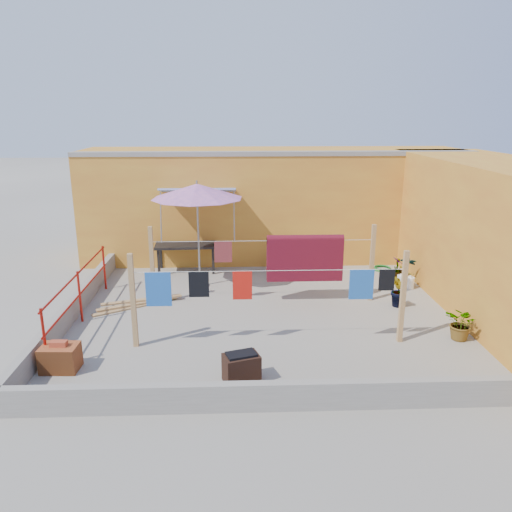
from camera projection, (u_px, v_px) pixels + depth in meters
name	position (u px, v px, depth m)	size (l,w,h in m)	color
ground	(265.00, 315.00, 10.80)	(80.00, 80.00, 0.00)	#9E998E
wall_back	(273.00, 203.00, 14.88)	(11.00, 3.27, 3.21)	gold
wall_right	(510.00, 241.00, 10.56)	(2.40, 9.00, 3.20)	gold
parapet_front	(279.00, 396.00, 7.31)	(8.30, 0.16, 0.44)	gray
parapet_left	(73.00, 308.00, 10.58)	(0.16, 7.30, 0.44)	gray
red_railing	(79.00, 289.00, 10.26)	(0.05, 4.20, 1.10)	#A71810
clothesline_rig	(298.00, 263.00, 11.09)	(5.09, 2.35, 1.80)	tan
patio_umbrella	(197.00, 192.00, 11.93)	(2.35, 2.35, 2.66)	gray
outdoor_table	(186.00, 246.00, 13.60)	(1.70, 0.91, 0.78)	black
brick_stack	(60.00, 358.00, 8.43)	(0.63, 0.47, 0.53)	#974C23
lumber_pile	(138.00, 304.00, 11.27)	(1.86, 1.09, 0.12)	tan
brazier	(241.00, 368.00, 8.06)	(0.65, 0.53, 0.51)	black
white_basin	(313.00, 391.00, 7.74)	(0.54, 0.54, 0.09)	white
water_jug_a	(410.00, 283.00, 12.38)	(0.21, 0.21, 0.33)	white
water_jug_b	(401.00, 280.00, 12.60)	(0.20, 0.20, 0.31)	white
green_hose	(382.00, 268.00, 13.90)	(0.53, 0.53, 0.08)	#186F26
plant_back_a	(280.00, 257.00, 13.72)	(0.72, 0.63, 0.80)	#245618
plant_back_b	(397.00, 269.00, 12.95)	(0.35, 0.35, 0.62)	#245618
plant_right_a	(408.00, 270.00, 12.54)	(0.41, 0.28, 0.79)	#245618
plant_right_b	(399.00, 291.00, 11.13)	(0.42, 0.34, 0.76)	#245618
plant_right_c	(462.00, 324.00, 9.52)	(0.60, 0.52, 0.67)	#245618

